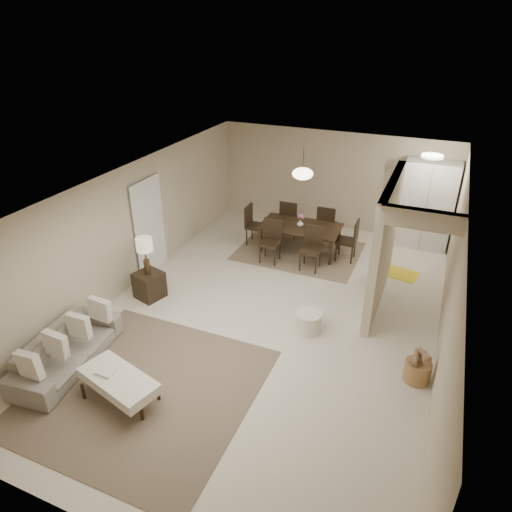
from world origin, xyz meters
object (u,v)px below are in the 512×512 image
at_px(wicker_basket, 417,371).
at_px(ottoman_bench, 119,381).
at_px(pantry_cabinet, 427,205).
at_px(round_pouf, 308,322).
at_px(sofa, 67,350).
at_px(side_table, 149,285).
at_px(dining_table, 299,239).

bearing_deg(wicker_basket, ottoman_bench, -151.88).
height_order(pantry_cabinet, round_pouf, pantry_cabinet).
xyz_separation_m(pantry_cabinet, sofa, (-4.80, -6.70, -0.76)).
distance_m(side_table, dining_table, 3.71).
bearing_deg(sofa, round_pouf, -60.96).
bearing_deg(side_table, dining_table, 55.10).
xyz_separation_m(sofa, wicker_basket, (5.20, 1.81, -0.12)).
bearing_deg(side_table, sofa, -91.30).
height_order(pantry_cabinet, sofa, pantry_cabinet).
xyz_separation_m(round_pouf, dining_table, (-1.11, 2.89, 0.14)).
bearing_deg(pantry_cabinet, sofa, -125.63).
distance_m(side_table, wicker_basket, 5.17).
bearing_deg(ottoman_bench, dining_table, 95.77).
xyz_separation_m(side_table, round_pouf, (3.24, 0.16, -0.08)).
distance_m(ottoman_bench, dining_table, 5.62).
bearing_deg(sofa, pantry_cabinet, -42.17).
bearing_deg(side_table, wicker_basket, -4.33).
bearing_deg(ottoman_bench, side_table, 130.96).
height_order(sofa, wicker_basket, sofa).
bearing_deg(pantry_cabinet, dining_table, -150.99).
bearing_deg(side_table, pantry_cabinet, 43.46).
relative_size(round_pouf, dining_table, 0.26).
bearing_deg(sofa, ottoman_bench, -109.98).
bearing_deg(dining_table, sofa, -113.63).
relative_size(sofa, round_pouf, 4.19).
height_order(pantry_cabinet, ottoman_bench, pantry_cabinet).
relative_size(pantry_cabinet, dining_table, 1.13).
bearing_deg(side_table, round_pouf, 2.76).
distance_m(ottoman_bench, wicker_basket, 4.48).
height_order(ottoman_bench, dining_table, dining_table).
xyz_separation_m(pantry_cabinet, round_pouf, (-1.51, -4.35, -0.86)).
height_order(sofa, ottoman_bench, sofa).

